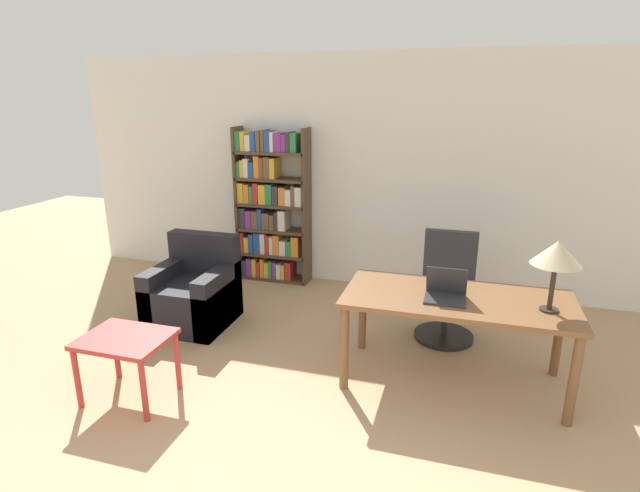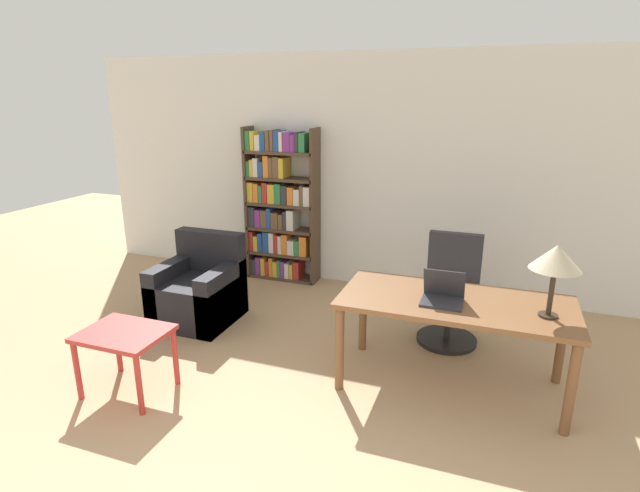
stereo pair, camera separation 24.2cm
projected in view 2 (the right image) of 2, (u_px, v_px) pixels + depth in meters
The scene contains 8 objects.
wall_back at pixel (401, 176), 5.67m from camera, with size 8.00×0.06×2.70m.
desk at pixel (455, 311), 3.82m from camera, with size 1.75×0.81×0.74m.
laptop at pixel (443, 295), 3.74m from camera, with size 0.31×0.26×0.25m.
table_lamp at pixel (556, 259), 3.39m from camera, with size 0.34×0.34×0.52m.
office_chair at pixel (451, 294), 4.65m from camera, with size 0.56×0.56×1.01m.
side_table_blue at pixel (125, 341), 3.80m from camera, with size 0.64×0.50×0.52m.
armchair at pixel (199, 292), 5.10m from camera, with size 0.75×0.76×0.88m.
bookshelf at pixel (279, 208), 6.10m from camera, with size 0.90×0.28×1.87m.
Camera 2 is at (1.07, -1.10, 2.24)m, focal length 28.00 mm.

